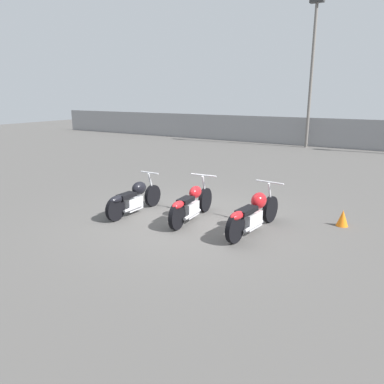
{
  "coord_description": "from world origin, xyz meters",
  "views": [
    {
      "loc": [
        4.35,
        -7.04,
        2.88
      ],
      "look_at": [
        0.0,
        0.2,
        0.65
      ],
      "focal_mm": 35.0,
      "sensor_mm": 36.0,
      "label": 1
    }
  ],
  "objects_px": {
    "motorcycle_slot_2": "(253,213)",
    "traffic_cone_near": "(343,218)",
    "light_pole_left": "(312,63)",
    "motorcycle_slot_0": "(134,198)",
    "motorcycle_slot_1": "(191,204)"
  },
  "relations": [
    {
      "from": "motorcycle_slot_0",
      "to": "traffic_cone_near",
      "type": "xyz_separation_m",
      "value": [
        4.58,
        1.69,
        -0.21
      ]
    },
    {
      "from": "motorcycle_slot_0",
      "to": "motorcycle_slot_1",
      "type": "height_order",
      "value": "motorcycle_slot_1"
    },
    {
      "from": "light_pole_left",
      "to": "motorcycle_slot_0",
      "type": "bearing_deg",
      "value": -92.24
    },
    {
      "from": "light_pole_left",
      "to": "traffic_cone_near",
      "type": "relative_size",
      "value": 20.43
    },
    {
      "from": "motorcycle_slot_1",
      "to": "motorcycle_slot_0",
      "type": "bearing_deg",
      "value": -173.87
    },
    {
      "from": "motorcycle_slot_1",
      "to": "traffic_cone_near",
      "type": "relative_size",
      "value": 5.56
    },
    {
      "from": "light_pole_left",
      "to": "motorcycle_slot_0",
      "type": "height_order",
      "value": "light_pole_left"
    },
    {
      "from": "motorcycle_slot_2",
      "to": "traffic_cone_near",
      "type": "distance_m",
      "value": 2.12
    },
    {
      "from": "light_pole_left",
      "to": "motorcycle_slot_1",
      "type": "height_order",
      "value": "light_pole_left"
    },
    {
      "from": "motorcycle_slot_2",
      "to": "traffic_cone_near",
      "type": "relative_size",
      "value": 5.92
    },
    {
      "from": "motorcycle_slot_2",
      "to": "motorcycle_slot_1",
      "type": "bearing_deg",
      "value": -172.8
    },
    {
      "from": "light_pole_left",
      "to": "traffic_cone_near",
      "type": "bearing_deg",
      "value": -72.0
    },
    {
      "from": "light_pole_left",
      "to": "traffic_cone_near",
      "type": "xyz_separation_m",
      "value": [
        4.03,
        -12.4,
        -4.25
      ]
    },
    {
      "from": "motorcycle_slot_0",
      "to": "light_pole_left",
      "type": "bearing_deg",
      "value": 88.9
    },
    {
      "from": "light_pole_left",
      "to": "motorcycle_slot_2",
      "type": "height_order",
      "value": "light_pole_left"
    }
  ]
}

